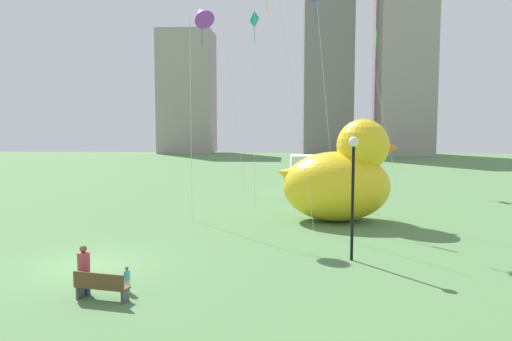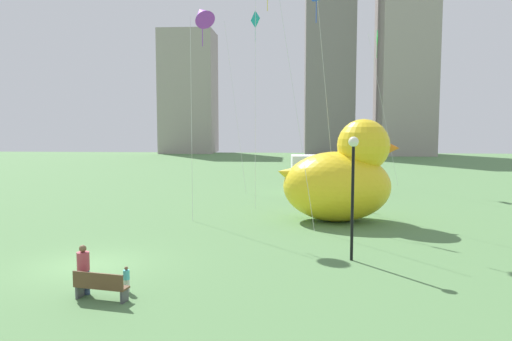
{
  "view_description": "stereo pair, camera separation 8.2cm",
  "coord_description": "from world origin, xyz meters",
  "px_view_note": "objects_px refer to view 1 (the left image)",
  "views": [
    {
      "loc": [
        7.54,
        -18.55,
        5.46
      ],
      "look_at": [
        6.18,
        2.87,
        3.38
      ],
      "focal_mm": 35.94,
      "sensor_mm": 36.0,
      "label": 1
    },
    {
      "loc": [
        7.62,
        -18.54,
        5.46
      ],
      "look_at": [
        6.18,
        2.87,
        3.38
      ],
      "focal_mm": 35.94,
      "sensor_mm": 36.0,
      "label": 2
    }
  ],
  "objects_px": {
    "person_adult": "(84,267)",
    "kite_green": "(377,45)",
    "person_child": "(127,278)",
    "lamppost": "(353,173)",
    "kite_purple": "(202,15)",
    "giant_inflatable_duck": "(341,178)",
    "box_truck": "(325,174)",
    "kite_teal": "(252,28)",
    "park_bench": "(101,286)"
  },
  "relations": [
    {
      "from": "park_bench",
      "to": "lamppost",
      "type": "height_order",
      "value": "lamppost"
    },
    {
      "from": "lamppost",
      "to": "box_truck",
      "type": "height_order",
      "value": "lamppost"
    },
    {
      "from": "lamppost",
      "to": "kite_green",
      "type": "bearing_deg",
      "value": 78.77
    },
    {
      "from": "giant_inflatable_duck",
      "to": "kite_purple",
      "type": "bearing_deg",
      "value": 178.65
    },
    {
      "from": "box_truck",
      "to": "person_adult",
      "type": "bearing_deg",
      "value": -111.06
    },
    {
      "from": "giant_inflatable_duck",
      "to": "kite_teal",
      "type": "xyz_separation_m",
      "value": [
        -5.71,
        12.63,
        10.28
      ]
    },
    {
      "from": "giant_inflatable_duck",
      "to": "lamppost",
      "type": "xyz_separation_m",
      "value": [
        -0.35,
        -8.04,
        1.07
      ]
    },
    {
      "from": "lamppost",
      "to": "kite_purple",
      "type": "xyz_separation_m",
      "value": [
        -7.24,
        8.22,
        7.75
      ]
    },
    {
      "from": "park_bench",
      "to": "box_truck",
      "type": "bearing_deg",
      "value": 70.86
    },
    {
      "from": "lamppost",
      "to": "kite_purple",
      "type": "distance_m",
      "value": 13.41
    },
    {
      "from": "park_bench",
      "to": "kite_green",
      "type": "relative_size",
      "value": 0.13
    },
    {
      "from": "kite_teal",
      "to": "box_truck",
      "type": "bearing_deg",
      "value": -12.85
    },
    {
      "from": "lamppost",
      "to": "box_truck",
      "type": "xyz_separation_m",
      "value": [
        0.32,
        19.37,
        -2.0
      ]
    },
    {
      "from": "person_child",
      "to": "lamppost",
      "type": "relative_size",
      "value": 0.17
    },
    {
      "from": "kite_green",
      "to": "kite_teal",
      "type": "distance_m",
      "value": 10.87
    },
    {
      "from": "person_child",
      "to": "kite_green",
      "type": "distance_m",
      "value": 33.22
    },
    {
      "from": "giant_inflatable_duck",
      "to": "person_child",
      "type": "bearing_deg",
      "value": -122.99
    },
    {
      "from": "kite_teal",
      "to": "person_adult",
      "type": "bearing_deg",
      "value": -97.99
    },
    {
      "from": "person_adult",
      "to": "kite_green",
      "type": "distance_m",
      "value": 33.85
    },
    {
      "from": "giant_inflatable_duck",
      "to": "kite_purple",
      "type": "xyz_separation_m",
      "value": [
        -7.59,
        0.18,
        8.82
      ]
    },
    {
      "from": "person_adult",
      "to": "giant_inflatable_duck",
      "type": "bearing_deg",
      "value": 53.75
    },
    {
      "from": "person_adult",
      "to": "person_child",
      "type": "relative_size",
      "value": 1.9
    },
    {
      "from": "kite_teal",
      "to": "person_child",
      "type": "bearing_deg",
      "value": -95.22
    },
    {
      "from": "person_child",
      "to": "giant_inflatable_duck",
      "type": "bearing_deg",
      "value": 57.01
    },
    {
      "from": "person_child",
      "to": "person_adult",
      "type": "bearing_deg",
      "value": -165.87
    },
    {
      "from": "box_truck",
      "to": "kite_purple",
      "type": "xyz_separation_m",
      "value": [
        -7.56,
        -11.15,
        9.75
      ]
    },
    {
      "from": "person_adult",
      "to": "kite_green",
      "type": "bearing_deg",
      "value": 64.6
    },
    {
      "from": "person_child",
      "to": "kite_green",
      "type": "relative_size",
      "value": 0.06
    },
    {
      "from": "person_child",
      "to": "park_bench",
      "type": "bearing_deg",
      "value": -122.61
    },
    {
      "from": "park_bench",
      "to": "lamppost",
      "type": "distance_m",
      "value": 10.09
    },
    {
      "from": "person_child",
      "to": "giant_inflatable_duck",
      "type": "xyz_separation_m",
      "value": [
        7.99,
        12.3,
        1.91
      ]
    },
    {
      "from": "lamppost",
      "to": "park_bench",
      "type": "bearing_deg",
      "value": -147.98
    },
    {
      "from": "person_adult",
      "to": "kite_teal",
      "type": "distance_m",
      "value": 28.09
    },
    {
      "from": "lamppost",
      "to": "kite_green",
      "type": "xyz_separation_m",
      "value": [
        4.83,
        24.35,
        8.4
      ]
    },
    {
      "from": "giant_inflatable_duck",
      "to": "lamppost",
      "type": "distance_m",
      "value": 8.12
    },
    {
      "from": "lamppost",
      "to": "box_truck",
      "type": "relative_size",
      "value": 0.85
    },
    {
      "from": "person_adult",
      "to": "kite_green",
      "type": "xyz_separation_m",
      "value": [
        13.74,
        28.93,
        10.96
      ]
    },
    {
      "from": "lamppost",
      "to": "kite_purple",
      "type": "bearing_deg",
      "value": 131.37
    },
    {
      "from": "park_bench",
      "to": "kite_green",
      "type": "height_order",
      "value": "kite_green"
    },
    {
      "from": "giant_inflatable_duck",
      "to": "box_truck",
      "type": "relative_size",
      "value": 1.18
    },
    {
      "from": "giant_inflatable_duck",
      "to": "kite_teal",
      "type": "height_order",
      "value": "kite_teal"
    },
    {
      "from": "lamppost",
      "to": "box_truck",
      "type": "bearing_deg",
      "value": 89.05
    },
    {
      "from": "person_adult",
      "to": "kite_teal",
      "type": "height_order",
      "value": "kite_teal"
    },
    {
      "from": "person_adult",
      "to": "lamppost",
      "type": "xyz_separation_m",
      "value": [
        8.9,
        4.59,
        2.57
      ]
    },
    {
      "from": "person_adult",
      "to": "giant_inflatable_duck",
      "type": "distance_m",
      "value": 15.73
    },
    {
      "from": "box_truck",
      "to": "kite_purple",
      "type": "relative_size",
      "value": 0.48
    },
    {
      "from": "person_child",
      "to": "lamppost",
      "type": "height_order",
      "value": "lamppost"
    },
    {
      "from": "person_child",
      "to": "kite_green",
      "type": "height_order",
      "value": "kite_green"
    },
    {
      "from": "kite_purple",
      "to": "kite_teal",
      "type": "xyz_separation_m",
      "value": [
        1.88,
        12.45,
        1.46
      ]
    },
    {
      "from": "person_adult",
      "to": "kite_purple",
      "type": "height_order",
      "value": "kite_purple"
    }
  ]
}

